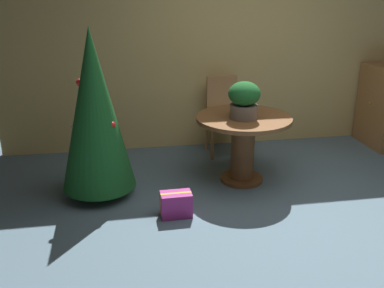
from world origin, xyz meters
TOP-DOWN VIEW (x-y plane):
  - ground_plane at (0.00, 0.00)m, footprint 6.60×6.60m
  - back_wall_panel at (0.00, 2.20)m, footprint 6.00×0.10m
  - round_dining_table at (-0.28, 0.95)m, footprint 1.00×1.00m
  - flower_vase at (-0.30, 0.90)m, footprint 0.33×0.33m
  - wooden_chair_far at (-0.28, 1.84)m, footprint 0.42×0.40m
  - holiday_tree at (-1.78, 0.86)m, footprint 0.72×0.72m
  - gift_box_purple at (-1.08, 0.29)m, footprint 0.29×0.18m

SIDE VIEW (x-z plane):
  - ground_plane at x=0.00m, z-range 0.00..0.00m
  - gift_box_purple at x=-1.08m, z-range 0.00..0.23m
  - round_dining_table at x=-0.28m, z-range 0.13..0.85m
  - wooden_chair_far at x=-0.28m, z-range 0.06..1.01m
  - holiday_tree at x=-1.78m, z-range 0.05..1.71m
  - flower_vase at x=-0.30m, z-range 0.73..1.11m
  - back_wall_panel at x=0.00m, z-range 0.00..2.60m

